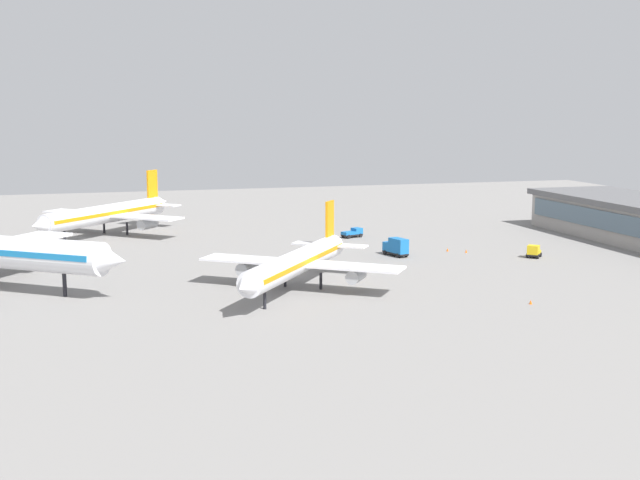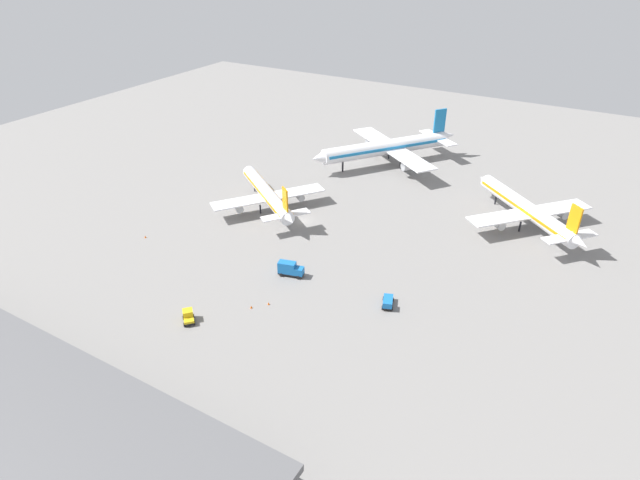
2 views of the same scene
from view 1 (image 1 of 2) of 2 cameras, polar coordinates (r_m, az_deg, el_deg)
name	(u,v)px [view 1 (image 1 of 2)]	position (r m, az deg, el deg)	size (l,w,h in m)	color
ground	(287,274)	(132.24, -2.32, -2.41)	(288.00, 288.00, 0.00)	gray
airplane_at_gate	(297,262)	(119.54, -1.58, -1.55)	(32.98, 27.92, 11.77)	white
airplane_taxiing	(107,214)	(177.64, -14.54, 1.78)	(33.99, 31.88, 12.78)	white
catering_truck	(396,247)	(149.04, 5.31, -0.47)	(5.90, 3.32, 3.30)	black
baggage_tug	(534,251)	(151.68, 14.62, -0.77)	(3.73, 3.68, 2.30)	black
pushback_tractor	(353,233)	(170.23, 2.30, 0.51)	(3.39, 4.78, 1.90)	black
safety_cone_near_gate	(448,250)	(155.33, 8.85, -0.67)	(0.44, 0.44, 0.60)	#EA590C
safety_cone_mid_apron	(466,251)	(154.37, 10.11, -0.77)	(0.44, 0.44, 0.60)	#EA590C
safety_cone_far_side	(531,302)	(115.83, 14.42, -4.19)	(0.44, 0.44, 0.60)	#EA590C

